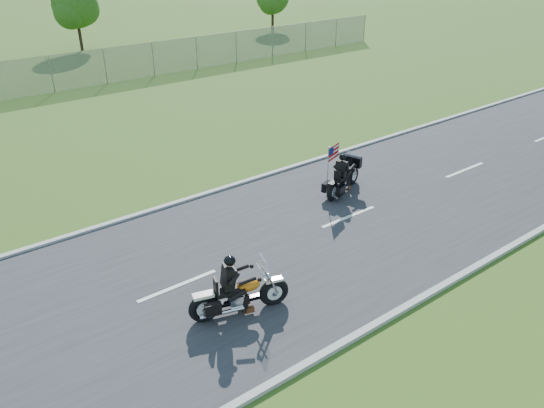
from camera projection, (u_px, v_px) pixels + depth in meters
ground at (243, 261)px, 14.51m from camera, size 420.00×420.00×0.00m
road at (243, 260)px, 14.50m from camera, size 120.00×8.00×0.04m
curb_north at (174, 204)px, 17.35m from camera, size 120.00×0.18×0.12m
curb_south at (346, 342)px, 11.61m from camera, size 120.00×0.18×0.12m
tree_fence_near at (76, 7)px, 37.60m from camera, size 3.52×3.28×4.75m
motorcycle_lead at (238, 295)px, 12.30m from camera, size 2.41×1.04×1.65m
motorcycle_follow at (343, 179)px, 17.98m from camera, size 2.11×1.07×1.83m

